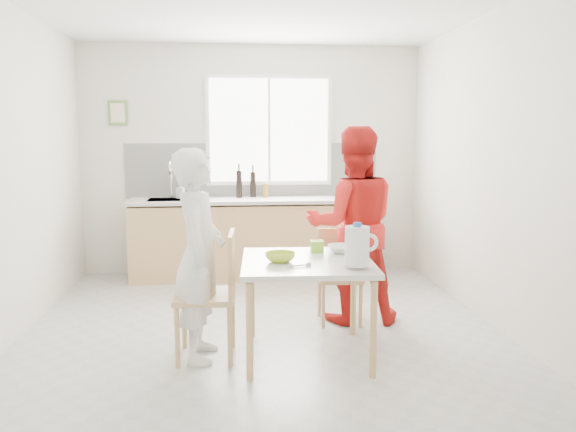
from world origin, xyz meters
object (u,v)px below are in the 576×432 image
chair_far (339,271)px  bowl_white (343,249)px  person_red (353,225)px  wine_bottle_b (253,184)px  person_white (199,255)px  milk_jug (358,246)px  dining_table (307,270)px  wine_bottle_a (239,184)px  bowl_green (280,257)px  chair_left (215,289)px

chair_far → bowl_white: (-0.08, -0.56, 0.31)m
person_red → wine_bottle_b: bearing=-63.2°
person_red → chair_far: bearing=-7.1°
wine_bottle_b → chair_far: bearing=-69.0°
person_white → milk_jug: (1.10, -0.34, 0.12)m
dining_table → wine_bottle_a: 2.62m
chair_far → milk_jug: bearing=-91.3°
person_white → wine_bottle_b: person_white is taller
person_white → wine_bottle_a: person_white is taller
dining_table → person_white: 0.80m
wine_bottle_a → wine_bottle_b: (0.16, 0.05, -0.01)m
milk_jug → wine_bottle_b: 2.96m
bowl_white → person_white: bearing=-169.9°
bowl_green → dining_table: bearing=11.2°
wine_bottle_a → person_red: bearing=-61.3°
chair_far → person_red: bearing=-7.1°
dining_table → wine_bottle_a: bearing=100.4°
bowl_green → bowl_white: bowl_green is taller
chair_left → wine_bottle_a: (0.21, 2.51, 0.56)m
person_red → wine_bottle_b: 2.00m
bowl_white → milk_jug: size_ratio=0.79×
person_white → milk_jug: size_ratio=5.23×
chair_far → person_white: bearing=-144.5°
person_red → milk_jug: bearing=82.6°
dining_table → person_white: size_ratio=0.64×
bowl_green → wine_bottle_a: (-0.26, 2.58, 0.31)m
chair_far → wine_bottle_a: 2.04m
dining_table → wine_bottle_b: size_ratio=3.32×
milk_jug → wine_bottle_a: 2.94m
chair_far → wine_bottle_b: 2.02m
chair_far → person_white: person_white is taller
chair_far → milk_jug: milk_jug is taller
milk_jug → wine_bottle_b: size_ratio=0.99×
person_white → bowl_white: 1.12m
chair_left → wine_bottle_b: wine_bottle_b is taller
dining_table → milk_jug: size_ratio=3.36×
milk_jug → chair_far: bearing=88.7°
bowl_white → wine_bottle_b: (-0.61, 2.36, 0.31)m
person_white → bowl_white: (1.10, 0.19, -0.02)m
chair_far → person_red: 0.43m
dining_table → chair_left: bearing=177.1°
person_red → bowl_white: person_red is taller
bowl_green → wine_bottle_b: size_ratio=0.72×
chair_left → chair_far: size_ratio=1.16×
chair_left → wine_bottle_b: 2.64m
chair_left → milk_jug: 1.11m
chair_far → person_red: size_ratio=0.47×
person_red → bowl_white: 0.58m
person_red → wine_bottle_a: 2.03m
chair_left → wine_bottle_a: bearing=178.0°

